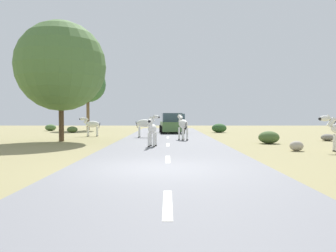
{
  "coord_description": "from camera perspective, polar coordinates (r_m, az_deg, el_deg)",
  "views": [
    {
      "loc": [
        0.34,
        -9.83,
        1.55
      ],
      "look_at": [
        0.3,
        6.87,
        1.06
      ],
      "focal_mm": 36.8,
      "sensor_mm": 36.0,
      "label": 1
    }
  ],
  "objects": [
    {
      "name": "road",
      "position": [
        9.95,
        0.11,
        -7.14
      ],
      "size": [
        6.0,
        64.0,
        0.05
      ],
      "primitive_type": "cube",
      "color": "slate",
      "rests_on": "ground_plane"
    },
    {
      "name": "bush_2",
      "position": [
        37.56,
        -18.73,
        -0.25
      ],
      "size": [
        1.11,
        1.0,
        0.67
      ],
      "primitive_type": "ellipsoid",
      "color": "#4C7038",
      "rests_on": "ground_plane"
    },
    {
      "name": "rock_2",
      "position": [
        16.21,
        20.65,
        -3.12
      ],
      "size": [
        0.6,
        0.52,
        0.45
      ],
      "primitive_type": "ellipsoid",
      "color": "#A89E8C",
      "rests_on": "ground_plane"
    },
    {
      "name": "car_1",
      "position": [
        30.21,
        0.74,
        0.36
      ],
      "size": [
        2.24,
        4.45,
        1.74
      ],
      "rotation": [
        0.0,
        0.0,
        0.07
      ],
      "color": "#476B38",
      "rests_on": "road"
    },
    {
      "name": "bush_1",
      "position": [
        20.05,
        16.51,
        -1.82
      ],
      "size": [
        1.16,
        1.04,
        0.7
      ],
      "primitive_type": "ellipsoid",
      "color": "#425B2D",
      "rests_on": "ground_plane"
    },
    {
      "name": "bush_4",
      "position": [
        32.28,
        8.62,
        -0.35
      ],
      "size": [
        1.37,
        1.23,
        0.82
      ],
      "primitive_type": "ellipsoid",
      "color": "#2D5628",
      "rests_on": "ground_plane"
    },
    {
      "name": "zebra_4",
      "position": [
        24.24,
        -3.54,
        0.42
      ],
      "size": [
        1.72,
        0.46,
        1.62
      ],
      "rotation": [
        0.0,
        0.0,
        4.7
      ],
      "color": "silver",
      "rests_on": "road"
    },
    {
      "name": "bush_3",
      "position": [
        32.7,
        -15.43,
        -0.58
      ],
      "size": [
        0.97,
        0.87,
        0.58
      ],
      "primitive_type": "ellipsoid",
      "color": "#425B2D",
      "rests_on": "ground_plane"
    },
    {
      "name": "ground_plane",
      "position": [
        9.96,
        -1.82,
        -7.28
      ],
      "size": [
        90.0,
        90.0,
        0.0
      ],
      "primitive_type": "plane",
      "color": "#8E8456"
    },
    {
      "name": "zebra_1",
      "position": [
        26.74,
        -12.44,
        0.25
      ],
      "size": [
        1.6,
        0.45,
        1.51
      ],
      "rotation": [
        0.0,
        0.0,
        1.6
      ],
      "color": "silver",
      "rests_on": "ground_plane"
    },
    {
      "name": "car_0",
      "position": [
        39.85,
        1.65,
        0.68
      ],
      "size": [
        2.19,
        4.43,
        1.74
      ],
      "rotation": [
        0.0,
        0.0,
        3.19
      ],
      "color": "silver",
      "rests_on": "road"
    },
    {
      "name": "rock_1",
      "position": [
        23.49,
        25.07,
        -1.73
      ],
      "size": [
        0.82,
        0.71,
        0.43
      ],
      "primitive_type": "ellipsoid",
      "color": "gray",
      "rests_on": "ground_plane"
    },
    {
      "name": "tree_2",
      "position": [
        38.58,
        -13.0,
        6.72
      ],
      "size": [
        3.89,
        3.89,
        6.92
      ],
      "color": "brown",
      "rests_on": "ground_plane"
    },
    {
      "name": "zebra_0",
      "position": [
        16.84,
        -2.51,
        -0.52
      ],
      "size": [
        0.51,
        1.51,
        1.43
      ],
      "rotation": [
        0.0,
        0.0,
        3.03
      ],
      "color": "silver",
      "rests_on": "road"
    },
    {
      "name": "rock_0",
      "position": [
        25.32,
        16.3,
        -1.35
      ],
      "size": [
        0.72,
        0.55,
        0.48
      ],
      "primitive_type": "ellipsoid",
      "color": "#A89E8C",
      "rests_on": "ground_plane"
    },
    {
      "name": "lane_markings",
      "position": [
        8.96,
        0.1,
        -7.94
      ],
      "size": [
        0.16,
        56.0,
        0.01
      ],
      "color": "silver",
      "rests_on": "road"
    },
    {
      "name": "zebra_3",
      "position": [
        21.54,
        2.58,
        0.31
      ],
      "size": [
        0.74,
        1.71,
        1.65
      ],
      "rotation": [
        0.0,
        0.0,
        0.26
      ],
      "color": "silver",
      "rests_on": "road"
    },
    {
      "name": "tree_0",
      "position": [
        22.06,
        -17.18,
        9.44
      ],
      "size": [
        5.42,
        5.42,
        7.27
      ],
      "color": "#4C3823",
      "rests_on": "ground_plane"
    }
  ]
}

